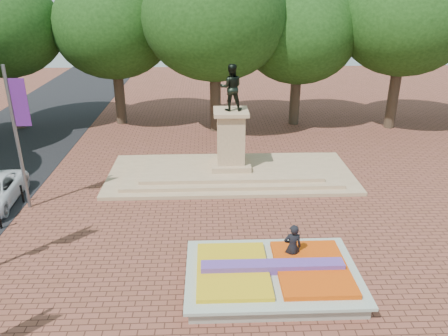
% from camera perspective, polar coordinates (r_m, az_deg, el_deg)
% --- Properties ---
extents(ground, '(90.00, 90.00, 0.00)m').
position_cam_1_polar(ground, '(18.31, 2.19, -11.09)').
color(ground, brown).
rests_on(ground, ground).
extents(flower_bed, '(6.30, 4.30, 0.91)m').
position_cam_1_polar(flower_bed, '(16.57, 6.39, -13.72)').
color(flower_bed, gray).
rests_on(flower_bed, ground).
extents(monument, '(14.00, 6.00, 6.40)m').
position_cam_1_polar(monument, '(24.99, 0.87, 0.87)').
color(monument, tan).
rests_on(monument, ground).
extents(tree_row_back, '(44.80, 8.80, 10.43)m').
position_cam_1_polar(tree_row_back, '(33.54, 4.15, 16.65)').
color(tree_row_back, '#36291D').
rests_on(tree_row_back, ground).
extents(pedestrian, '(0.72, 0.48, 1.92)m').
position_cam_1_polar(pedestrian, '(17.12, 8.93, -10.18)').
color(pedestrian, black).
rests_on(pedestrian, ground).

